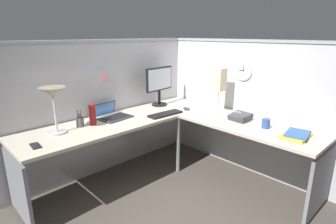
{
  "coord_description": "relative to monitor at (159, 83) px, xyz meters",
  "views": [
    {
      "loc": [
        -2.03,
        -1.93,
        1.65
      ],
      "look_at": [
        0.01,
        0.18,
        0.79
      ],
      "focal_mm": 28.93,
      "sensor_mm": 36.0,
      "label": 1
    }
  ],
  "objects": [
    {
      "name": "coffee_mug",
      "position": [
        0.17,
        -1.41,
        -0.25
      ],
      "size": [
        0.08,
        0.08,
        0.1
      ],
      "primitive_type": "cylinder",
      "color": "#2D4C8C",
      "rests_on": "desk"
    },
    {
      "name": "thermos_flask",
      "position": [
        -1.02,
        -0.1,
        -0.18
      ],
      "size": [
        0.07,
        0.07,
        0.22
      ],
      "primitive_type": "cylinder",
      "color": "maroon",
      "rests_on": "desk"
    },
    {
      "name": "cubicle_wall_back",
      "position": [
        -0.66,
        0.23,
        -0.23
      ],
      "size": [
        2.57,
        0.12,
        1.58
      ],
      "color": "#B2B2B7",
      "rests_on": "ground"
    },
    {
      "name": "book_stack",
      "position": [
        0.13,
        -1.72,
        -0.27
      ],
      "size": [
        0.3,
        0.24,
        0.04
      ],
      "color": "yellow",
      "rests_on": "desk"
    },
    {
      "name": "cell_phone",
      "position": [
        -1.67,
        -0.28,
        -0.29
      ],
      "size": [
        0.08,
        0.15,
        0.01
      ],
      "primitive_type": "cube",
      "rotation": [
        0.0,
        0.0,
        -0.09
      ],
      "color": "black",
      "rests_on": "desk"
    },
    {
      "name": "wall_clock",
      "position": [
        0.52,
        -0.9,
        0.19
      ],
      "size": [
        0.04,
        0.22,
        0.22
      ],
      "color": "#B7BABF"
    },
    {
      "name": "pinned_note_middle",
      "position": [
        -0.0,
        0.18,
        0.0
      ],
      "size": [
        0.09,
        0.0,
        0.08
      ],
      "primitive_type": "cube",
      "color": "pink"
    },
    {
      "name": "desk_lamp_dome",
      "position": [
        -1.4,
        -0.09,
        0.07
      ],
      "size": [
        0.24,
        0.24,
        0.44
      ],
      "color": "#B7BABF",
      "rests_on": "desk"
    },
    {
      "name": "desk_lamp_paper",
      "position": [
        0.27,
        -0.74,
        0.09
      ],
      "size": [
        0.13,
        0.13,
        0.53
      ],
      "color": "#B7BABF",
      "rests_on": "desk"
    },
    {
      "name": "pinned_note_leftmost",
      "position": [
        -0.69,
        0.18,
        0.14
      ],
      "size": [
        0.09,
        0.0,
        0.08
      ],
      "primitive_type": "cube",
      "color": "pink"
    },
    {
      "name": "pinned_note_rightmost",
      "position": [
        -0.78,
        0.18,
        0.3
      ],
      "size": [
        0.08,
        0.0,
        0.08
      ],
      "primitive_type": "cube",
      "color": "#99B7E5"
    },
    {
      "name": "pen_cup",
      "position": [
        -1.16,
        -0.07,
        -0.24
      ],
      "size": [
        0.08,
        0.08,
        0.18
      ],
      "color": "#4C4C51",
      "rests_on": "desk"
    },
    {
      "name": "computer_mouse",
      "position": [
        0.09,
        -0.4,
        -0.28
      ],
      "size": [
        0.06,
        0.1,
        0.03
      ],
      "primitive_type": "ellipsoid",
      "color": "#38383D",
      "rests_on": "desk"
    },
    {
      "name": "desk",
      "position": [
        -0.44,
        -0.69,
        -0.39
      ],
      "size": [
        2.35,
        2.15,
        0.73
      ],
      "color": "beige",
      "rests_on": "ground"
    },
    {
      "name": "laptop",
      "position": [
        -0.75,
        0.01,
        -0.27
      ],
      "size": [
        0.38,
        0.42,
        0.22
      ],
      "color": "#38383D",
      "rests_on": "desk"
    },
    {
      "name": "cubicle_wall_right",
      "position": [
        0.58,
        -0.9,
        -0.23
      ],
      "size": [
        0.12,
        2.37,
        1.58
      ],
      "color": "#B2B2B7",
      "rests_on": "ground"
    },
    {
      "name": "keyboard",
      "position": [
        -0.25,
        -0.38,
        -0.28
      ],
      "size": [
        0.44,
        0.16,
        0.02
      ],
      "primitive_type": "cube",
      "rotation": [
        0.0,
        0.0,
        -0.05
      ],
      "color": "black",
      "rests_on": "desk"
    },
    {
      "name": "office_phone",
      "position": [
        0.2,
        -1.1,
        -0.26
      ],
      "size": [
        0.21,
        0.22,
        0.11
      ],
      "color": "#38383D",
      "rests_on": "desk"
    },
    {
      "name": "monitor",
      "position": [
        0.0,
        0.0,
        0.0
      ],
      "size": [
        0.46,
        0.2,
        0.5
      ],
      "color": "black",
      "rests_on": "desk"
    },
    {
      "name": "ground_plane",
      "position": [
        -0.29,
        -0.64,
        -1.02
      ],
      "size": [
        6.8,
        6.8,
        0.0
      ],
      "primitive_type": "plane",
      "color": "#4C443D"
    }
  ]
}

